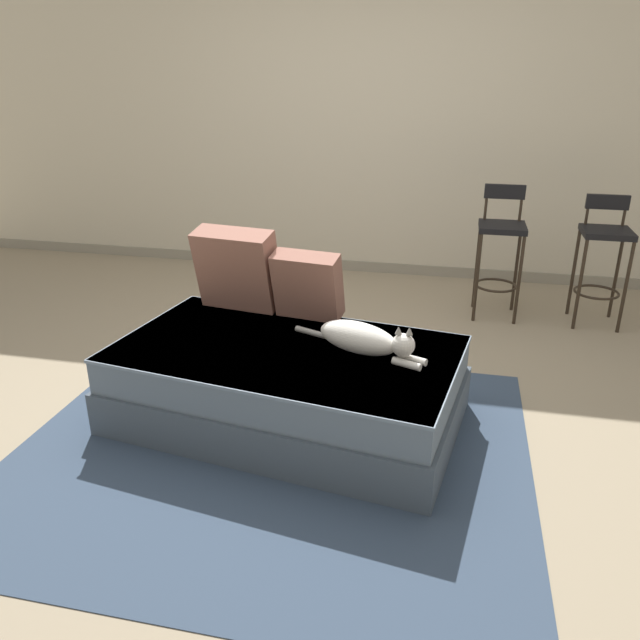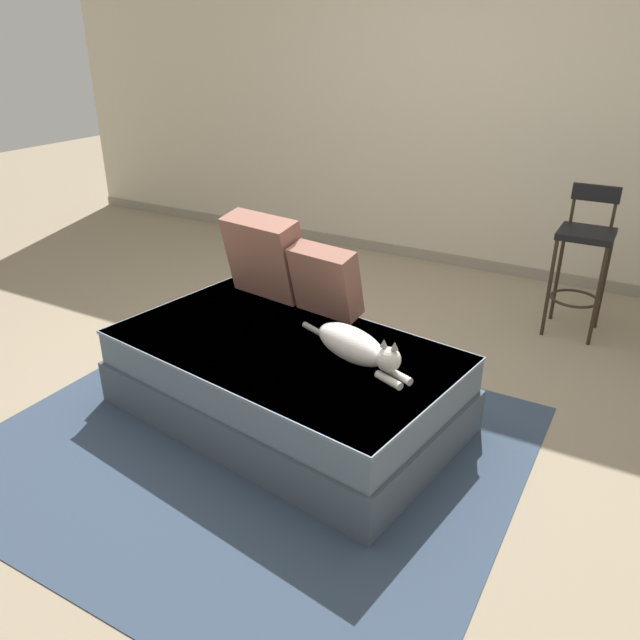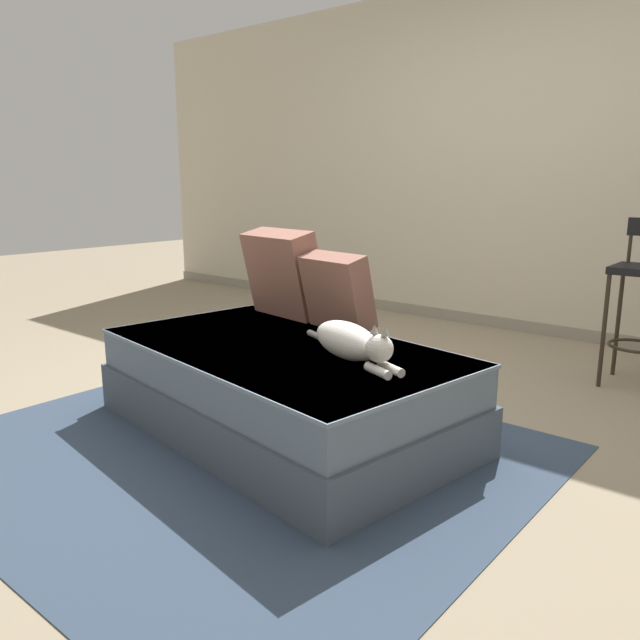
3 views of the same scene
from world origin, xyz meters
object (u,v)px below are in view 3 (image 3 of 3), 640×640
throw_pillow_corner (283,273)px  throw_pillow_middle (337,292)px  cat (351,342)px  couch (281,387)px

throw_pillow_corner → throw_pillow_middle: size_ratio=1.23×
cat → throw_pillow_corner: bearing=150.8°
throw_pillow_corner → cat: size_ratio=0.69×
cat → couch: bearing=-177.4°
throw_pillow_corner → throw_pillow_middle: (0.42, -0.06, -0.04)m
throw_pillow_middle → cat: (0.37, -0.38, -0.12)m
couch → cat: cat is taller
couch → throw_pillow_middle: 0.56m
throw_pillow_corner → cat: 0.92m
couch → cat: (0.38, 0.02, 0.28)m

